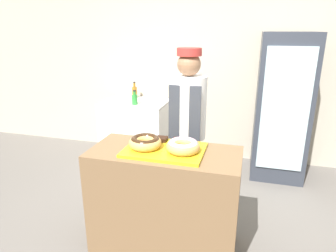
{
  "coord_description": "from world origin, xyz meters",
  "views": [
    {
      "loc": [
        0.62,
        -2.12,
        1.82
      ],
      "look_at": [
        0.0,
        0.1,
        1.07
      ],
      "focal_mm": 32.0,
      "sensor_mm": 36.0,
      "label": 1
    }
  ],
  "objects_px": {
    "donut_chocolate_glaze": "(145,142)",
    "chest_freezer": "(136,129)",
    "donut_light_glaze": "(183,146)",
    "brownie_back_right": "(178,141)",
    "beverage_fridge": "(282,107)",
    "bottle_amber": "(135,92)",
    "serving_tray": "(165,150)",
    "baker_person": "(188,130)",
    "bottle_green": "(135,99)",
    "brownie_back_left": "(162,139)"
  },
  "relations": [
    {
      "from": "donut_light_glaze",
      "to": "bottle_green",
      "type": "height_order",
      "value": "bottle_green"
    },
    {
      "from": "donut_chocolate_glaze",
      "to": "bottle_green",
      "type": "bearing_deg",
      "value": 114.38
    },
    {
      "from": "bottle_green",
      "to": "serving_tray",
      "type": "bearing_deg",
      "value": -60.81
    },
    {
      "from": "donut_light_glaze",
      "to": "baker_person",
      "type": "relative_size",
      "value": 0.16
    },
    {
      "from": "donut_chocolate_glaze",
      "to": "brownie_back_right",
      "type": "distance_m",
      "value": 0.29
    },
    {
      "from": "baker_person",
      "to": "chest_freezer",
      "type": "xyz_separation_m",
      "value": [
        -0.99,
        1.13,
        -0.46
      ]
    },
    {
      "from": "brownie_back_right",
      "to": "bottle_amber",
      "type": "xyz_separation_m",
      "value": [
        -1.09,
        1.78,
        0.0
      ]
    },
    {
      "from": "baker_person",
      "to": "brownie_back_right",
      "type": "bearing_deg",
      "value": -88.06
    },
    {
      "from": "baker_person",
      "to": "chest_freezer",
      "type": "relative_size",
      "value": 1.85
    },
    {
      "from": "bottle_amber",
      "to": "serving_tray",
      "type": "bearing_deg",
      "value": -62.16
    },
    {
      "from": "baker_person",
      "to": "bottle_green",
      "type": "relative_size",
      "value": 8.48
    },
    {
      "from": "bottle_green",
      "to": "donut_light_glaze",
      "type": "bearing_deg",
      "value": -57.09
    },
    {
      "from": "donut_light_glaze",
      "to": "baker_person",
      "type": "xyz_separation_m",
      "value": [
        -0.1,
        0.63,
        -0.08
      ]
    },
    {
      "from": "donut_light_glaze",
      "to": "serving_tray",
      "type": "bearing_deg",
      "value": 171.3
    },
    {
      "from": "beverage_fridge",
      "to": "bottle_amber",
      "type": "height_order",
      "value": "beverage_fridge"
    },
    {
      "from": "brownie_back_left",
      "to": "brownie_back_right",
      "type": "height_order",
      "value": "same"
    },
    {
      "from": "donut_light_glaze",
      "to": "baker_person",
      "type": "height_order",
      "value": "baker_person"
    },
    {
      "from": "serving_tray",
      "to": "brownie_back_left",
      "type": "distance_m",
      "value": 0.17
    },
    {
      "from": "donut_light_glaze",
      "to": "donut_chocolate_glaze",
      "type": "bearing_deg",
      "value": 180.0
    },
    {
      "from": "donut_light_glaze",
      "to": "brownie_back_left",
      "type": "xyz_separation_m",
      "value": [
        -0.23,
        0.18,
        -0.03
      ]
    },
    {
      "from": "donut_chocolate_glaze",
      "to": "chest_freezer",
      "type": "height_order",
      "value": "donut_chocolate_glaze"
    },
    {
      "from": "bottle_amber",
      "to": "donut_light_glaze",
      "type": "bearing_deg",
      "value": -59.01
    },
    {
      "from": "brownie_back_right",
      "to": "bottle_green",
      "type": "bearing_deg",
      "value": 123.89
    },
    {
      "from": "brownie_back_right",
      "to": "baker_person",
      "type": "bearing_deg",
      "value": 91.94
    },
    {
      "from": "donut_light_glaze",
      "to": "beverage_fridge",
      "type": "distance_m",
      "value": 1.96
    },
    {
      "from": "brownie_back_right",
      "to": "baker_person",
      "type": "height_order",
      "value": "baker_person"
    },
    {
      "from": "bottle_amber",
      "to": "bottle_green",
      "type": "relative_size",
      "value": 1.23
    },
    {
      "from": "donut_light_glaze",
      "to": "chest_freezer",
      "type": "relative_size",
      "value": 0.29
    },
    {
      "from": "baker_person",
      "to": "bottle_green",
      "type": "distance_m",
      "value": 1.34
    },
    {
      "from": "brownie_back_left",
      "to": "chest_freezer",
      "type": "relative_size",
      "value": 0.1
    },
    {
      "from": "brownie_back_left",
      "to": "beverage_fridge",
      "type": "relative_size",
      "value": 0.05
    },
    {
      "from": "bottle_amber",
      "to": "bottle_green",
      "type": "xyz_separation_m",
      "value": [
        0.15,
        -0.37,
        -0.02
      ]
    },
    {
      "from": "serving_tray",
      "to": "brownie_back_right",
      "type": "bearing_deg",
      "value": 65.2
    },
    {
      "from": "chest_freezer",
      "to": "donut_chocolate_glaze",
      "type": "bearing_deg",
      "value": -66.09
    },
    {
      "from": "donut_light_glaze",
      "to": "brownie_back_right",
      "type": "bearing_deg",
      "value": 114.49
    },
    {
      "from": "brownie_back_right",
      "to": "bottle_amber",
      "type": "relative_size",
      "value": 0.38
    },
    {
      "from": "brownie_back_right",
      "to": "bottle_amber",
      "type": "bearing_deg",
      "value": 121.6
    },
    {
      "from": "baker_person",
      "to": "beverage_fridge",
      "type": "relative_size",
      "value": 0.93
    },
    {
      "from": "bottle_green",
      "to": "chest_freezer",
      "type": "bearing_deg",
      "value": 109.27
    },
    {
      "from": "chest_freezer",
      "to": "bottle_amber",
      "type": "bearing_deg",
      "value": 113.75
    },
    {
      "from": "baker_person",
      "to": "bottle_amber",
      "type": "relative_size",
      "value": 6.91
    },
    {
      "from": "serving_tray",
      "to": "beverage_fridge",
      "type": "bearing_deg",
      "value": 59.59
    },
    {
      "from": "serving_tray",
      "to": "bottle_green",
      "type": "height_order",
      "value": "bottle_green"
    },
    {
      "from": "baker_person",
      "to": "bottle_green",
      "type": "bearing_deg",
      "value": 134.19
    },
    {
      "from": "donut_chocolate_glaze",
      "to": "baker_person",
      "type": "height_order",
      "value": "baker_person"
    },
    {
      "from": "brownie_back_left",
      "to": "donut_light_glaze",
      "type": "bearing_deg",
      "value": -38.47
    },
    {
      "from": "donut_chocolate_glaze",
      "to": "chest_freezer",
      "type": "xyz_separation_m",
      "value": [
        -0.78,
        1.76,
        -0.54
      ]
    },
    {
      "from": "brownie_back_right",
      "to": "beverage_fridge",
      "type": "distance_m",
      "value": 1.84
    },
    {
      "from": "serving_tray",
      "to": "brownie_back_right",
      "type": "xyz_separation_m",
      "value": [
        0.07,
        0.16,
        0.03
      ]
    },
    {
      "from": "baker_person",
      "to": "bottle_amber",
      "type": "xyz_separation_m",
      "value": [
        -1.08,
        1.33,
        0.06
      ]
    }
  ]
}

